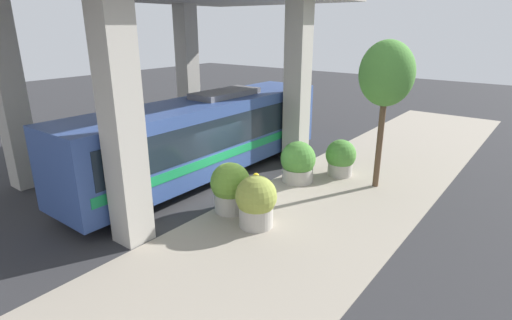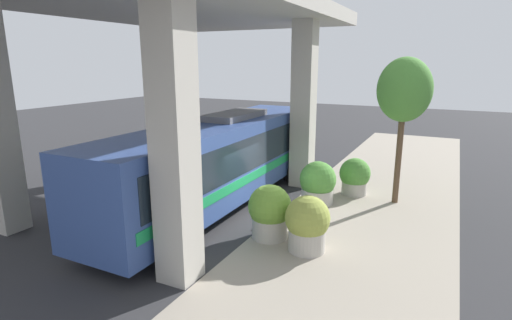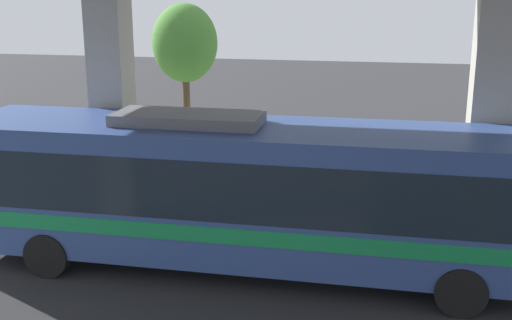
# 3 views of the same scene
# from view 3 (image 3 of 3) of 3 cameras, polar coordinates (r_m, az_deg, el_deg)

# --- Properties ---
(ground_plane) EXTENTS (80.00, 80.00, 0.00)m
(ground_plane) POSITION_cam_3_polar(r_m,az_deg,el_deg) (16.72, 3.17, -6.33)
(ground_plane) COLOR #2D2D30
(ground_plane) RESTS_ON ground
(sidewalk_strip) EXTENTS (6.00, 40.00, 0.02)m
(sidewalk_strip) POSITION_cam_3_polar(r_m,az_deg,el_deg) (19.52, 4.48, -3.14)
(sidewalk_strip) COLOR gray
(sidewalk_strip) RESTS_ON ground
(bus) EXTENTS (2.82, 12.75, 3.50)m
(bus) POSITION_cam_3_polar(r_m,az_deg,el_deg) (13.92, -0.90, -2.46)
(bus) COLOR #334C8C
(bus) RESTS_ON ground
(fire_hydrant) EXTENTS (0.54, 0.26, 0.92)m
(fire_hydrant) POSITION_cam_3_polar(r_m,az_deg,el_deg) (17.03, 2.51, -4.27)
(fire_hydrant) COLOR gold
(fire_hydrant) RESTS_ON ground
(planter_front) EXTENTS (1.32, 1.32, 1.71)m
(planter_front) POSITION_cam_3_polar(r_m,az_deg,el_deg) (18.11, 9.20, -1.92)
(planter_front) COLOR #ADA89E
(planter_front) RESTS_ON ground
(planter_middle) EXTENTS (1.43, 1.43, 1.70)m
(planter_middle) POSITION_cam_3_polar(r_m,az_deg,el_deg) (17.79, -4.30, -2.24)
(planter_middle) COLOR #ADA89E
(planter_middle) RESTS_ON ground
(planter_back) EXTENTS (1.37, 1.37, 1.75)m
(planter_back) POSITION_cam_3_polar(r_m,az_deg,el_deg) (16.82, 7.84, -3.12)
(planter_back) COLOR #ADA89E
(planter_back) RESTS_ON ground
(planter_extra) EXTENTS (1.28, 1.28, 1.57)m
(planter_extra) POSITION_cam_3_polar(r_m,az_deg,el_deg) (19.27, -8.32, -1.08)
(planter_extra) COLOR #ADA89E
(planter_extra) RESTS_ON ground
(street_tree_near) EXTENTS (2.01, 2.01, 5.66)m
(street_tree_near) POSITION_cam_3_polar(r_m,az_deg,el_deg) (20.12, -6.34, 10.16)
(street_tree_near) COLOR brown
(street_tree_near) RESTS_ON ground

